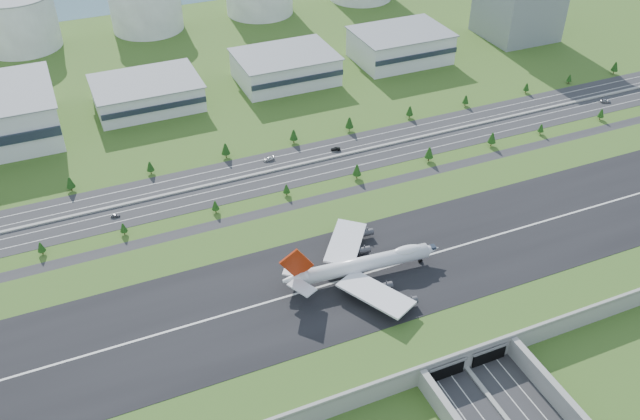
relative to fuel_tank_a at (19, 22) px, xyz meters
name	(u,v)px	position (x,y,z in m)	size (l,w,h in m)	color
ground	(397,280)	(120.00, -310.00, -17.50)	(1200.00, 1200.00, 0.00)	#274A17
airfield_deck	(398,272)	(120.00, -310.09, -13.38)	(520.00, 100.00, 9.20)	gray
north_expressway	(307,163)	(120.00, -215.00, -17.44)	(560.00, 36.00, 0.12)	#28282B
tree_row	(318,152)	(126.75, -213.64, -12.96)	(497.65, 48.47, 8.11)	#3D2819
hangar_mid_a	(147,94)	(60.00, -120.00, -10.00)	(58.00, 42.00, 15.00)	silver
hangar_mid_b	(285,68)	(145.00, -120.00, -9.00)	(58.00, 42.00, 17.00)	silver
hangar_mid_c	(400,46)	(225.00, -120.00, -8.00)	(58.00, 42.00, 19.00)	silver
fuel_tank_a	(19,22)	(0.00, 0.00, 0.00)	(50.00, 50.00, 35.00)	silver
fuel_tank_b	(146,5)	(85.00, 0.00, 0.00)	(50.00, 50.00, 35.00)	silver
boeing_747	(363,264)	(104.19, -310.31, -3.80)	(64.91, 61.15, 20.07)	silver
car_4	(115,215)	(23.53, -222.73, -16.67)	(1.68, 4.19, 1.43)	slate
car_5	(336,149)	(138.59, -209.30, -16.56)	(1.73, 4.95, 1.63)	black
car_6	(605,101)	(306.18, -221.78, -16.55)	(2.74, 5.94, 1.65)	#A6A6AB
car_7	(269,159)	(103.42, -204.61, -16.53)	(2.39, 5.87, 1.70)	silver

